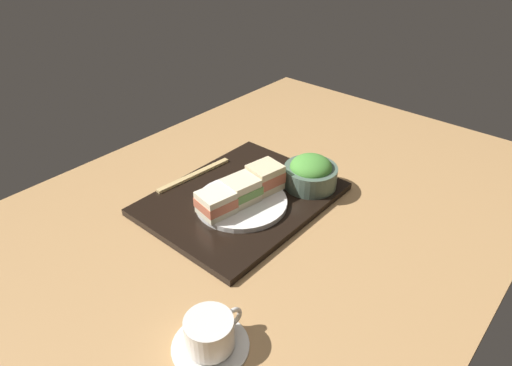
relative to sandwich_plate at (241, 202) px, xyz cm
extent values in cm
cube|color=tan|center=(-7.29, 3.79, -3.76)|extent=(140.00, 100.00, 3.00)
cube|color=black|center=(-2.56, -2.26, -1.43)|extent=(43.38, 33.78, 1.65)
cylinder|color=silver|center=(0.00, 0.00, 0.00)|extent=(21.00, 21.00, 1.21)
cube|color=beige|center=(-6.98, 0.97, 1.46)|extent=(8.06, 7.48, 1.71)
cube|color=#CC6B4C|center=(-6.98, 0.97, 3.67)|extent=(8.33, 7.59, 2.71)
cube|color=beige|center=(-6.98, 0.97, 5.88)|extent=(8.06, 7.48, 1.71)
cube|color=beige|center=(0.00, 0.00, 1.50)|extent=(8.06, 7.48, 1.79)
cube|color=#669347|center=(0.00, 0.00, 3.36)|extent=(8.62, 7.96, 1.92)
cube|color=beige|center=(0.00, 0.00, 5.22)|extent=(8.06, 7.48, 1.79)
cube|color=#EFE5C1|center=(6.98, -0.97, 1.35)|extent=(8.06, 7.48, 1.50)
cube|color=#CC6B4C|center=(6.98, -0.97, 3.20)|extent=(8.33, 7.75, 2.19)
cube|color=#EFE5C1|center=(6.98, -0.97, 5.05)|extent=(8.06, 7.48, 1.50)
cylinder|color=#4C6051|center=(-16.84, 7.23, 1.93)|extent=(12.81, 12.81, 5.07)
ellipsoid|color=#4C9338|center=(-16.84, 7.23, 4.46)|extent=(10.08, 10.08, 5.55)
cube|color=tan|center=(-1.28, -17.56, -0.25)|extent=(21.67, 2.61, 0.70)
cube|color=tan|center=(-1.22, -16.86, -0.25)|extent=(21.67, 2.61, 0.70)
cylinder|color=silver|center=(30.57, 21.09, -1.86)|extent=(12.64, 12.64, 0.80)
cylinder|color=silver|center=(30.57, 21.09, 1.26)|extent=(7.94, 7.94, 5.44)
cylinder|color=#382111|center=(30.57, 21.09, 3.58)|extent=(7.30, 7.30, 0.40)
torus|color=silver|center=(26.06, 21.80, 1.26)|extent=(3.92, 1.39, 3.85)
camera|label=1|loc=(60.33, 56.43, 59.08)|focal=31.21mm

